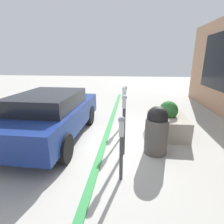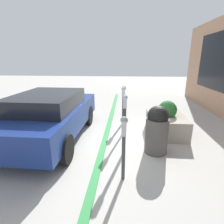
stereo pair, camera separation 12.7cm
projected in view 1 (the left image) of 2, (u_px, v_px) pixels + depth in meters
ground_plane at (107, 142)px, 5.08m from camera, size 40.00×40.00×0.00m
curb_strip at (104, 142)px, 5.08m from camera, size 14.20×0.16×0.04m
parking_meter_nearest at (121, 139)px, 3.28m from camera, size 0.17×0.14×1.33m
parking_meter_second at (124, 118)px, 4.21m from camera, size 0.15×0.12×1.53m
parking_meter_middle at (124, 103)px, 5.29m from camera, size 0.15×0.12×1.54m
parking_meter_fourth at (125, 99)px, 6.32m from camera, size 0.17×0.15×1.41m
planter_box at (167, 123)px, 5.54m from camera, size 1.47×1.12×1.09m
parked_car_front at (51, 114)px, 5.15m from camera, size 4.11×1.88×1.41m
trash_bin at (157, 130)px, 4.36m from camera, size 0.57×0.57×1.24m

